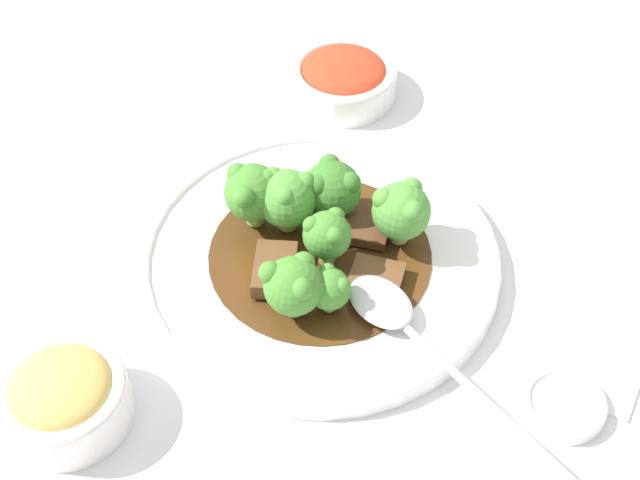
{
  "coord_description": "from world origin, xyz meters",
  "views": [
    {
      "loc": [
        -0.43,
        -0.28,
        0.6
      ],
      "look_at": [
        0.0,
        0.0,
        0.03
      ],
      "focal_mm": 50.0,
      "sensor_mm": 36.0,
      "label": 1
    }
  ],
  "objects_px": {
    "broccoli_floret_1": "(332,188)",
    "broccoli_floret_3": "(401,210)",
    "broccoli_floret_4": "(329,288)",
    "sauce_dish": "(564,405)",
    "broccoli_floret_6": "(294,285)",
    "main_plate": "(320,258)",
    "beef_strip_2": "(356,229)",
    "broccoli_floret_2": "(250,195)",
    "side_bowl_appetizer": "(64,397)",
    "beef_strip_0": "(275,270)",
    "broccoli_floret_0": "(327,235)",
    "beef_strip_1": "(378,273)",
    "serving_spoon": "(398,319)",
    "side_bowl_kimchi": "(343,78)",
    "broccoli_floret_5": "(287,197)"
  },
  "relations": [
    {
      "from": "broccoli_floret_1",
      "to": "broccoli_floret_3",
      "type": "bearing_deg",
      "value": -84.48
    },
    {
      "from": "broccoli_floret_4",
      "to": "sauce_dish",
      "type": "distance_m",
      "value": 0.2
    },
    {
      "from": "broccoli_floret_6",
      "to": "main_plate",
      "type": "bearing_deg",
      "value": 14.58
    },
    {
      "from": "beef_strip_2",
      "to": "broccoli_floret_2",
      "type": "height_order",
      "value": "broccoli_floret_2"
    },
    {
      "from": "broccoli_floret_1",
      "to": "broccoli_floret_4",
      "type": "bearing_deg",
      "value": -148.68
    },
    {
      "from": "broccoli_floret_4",
      "to": "sauce_dish",
      "type": "xyz_separation_m",
      "value": [
        0.03,
        -0.2,
        -0.04
      ]
    },
    {
      "from": "broccoli_floret_1",
      "to": "side_bowl_appetizer",
      "type": "distance_m",
      "value": 0.29
    },
    {
      "from": "side_bowl_appetizer",
      "to": "beef_strip_0",
      "type": "bearing_deg",
      "value": -17.95
    },
    {
      "from": "broccoli_floret_4",
      "to": "broccoli_floret_6",
      "type": "distance_m",
      "value": 0.03
    },
    {
      "from": "main_plate",
      "to": "side_bowl_appetizer",
      "type": "relative_size",
      "value": 3.24
    },
    {
      "from": "beef_strip_2",
      "to": "broccoli_floret_0",
      "type": "distance_m",
      "value": 0.05
    },
    {
      "from": "broccoli_floret_0",
      "to": "broccoli_floret_4",
      "type": "relative_size",
      "value": 1.3
    },
    {
      "from": "broccoli_floret_0",
      "to": "sauce_dish",
      "type": "distance_m",
      "value": 0.23
    },
    {
      "from": "broccoli_floret_2",
      "to": "side_bowl_appetizer",
      "type": "xyz_separation_m",
      "value": [
        -0.23,
        0.01,
        -0.03
      ]
    },
    {
      "from": "main_plate",
      "to": "broccoli_floret_2",
      "type": "relative_size",
      "value": 5.19
    },
    {
      "from": "sauce_dish",
      "to": "broccoli_floret_4",
      "type": "bearing_deg",
      "value": 97.5
    },
    {
      "from": "beef_strip_2",
      "to": "broccoli_floret_0",
      "type": "relative_size",
      "value": 1.22
    },
    {
      "from": "beef_strip_1",
      "to": "broccoli_floret_3",
      "type": "distance_m",
      "value": 0.06
    },
    {
      "from": "serving_spoon",
      "to": "side_bowl_kimchi",
      "type": "bearing_deg",
      "value": 39.75
    },
    {
      "from": "beef_strip_1",
      "to": "beef_strip_0",
      "type": "bearing_deg",
      "value": 121.93
    },
    {
      "from": "broccoli_floret_6",
      "to": "broccoli_floret_3",
      "type": "bearing_deg",
      "value": -15.74
    },
    {
      "from": "beef_strip_1",
      "to": "sauce_dish",
      "type": "height_order",
      "value": "beef_strip_1"
    },
    {
      "from": "beef_strip_1",
      "to": "broccoli_floret_5",
      "type": "bearing_deg",
      "value": 85.47
    },
    {
      "from": "side_bowl_kimchi",
      "to": "beef_strip_2",
      "type": "bearing_deg",
      "value": -145.31
    },
    {
      "from": "broccoli_floret_1",
      "to": "broccoli_floret_6",
      "type": "bearing_deg",
      "value": -163.1
    },
    {
      "from": "broccoli_floret_3",
      "to": "side_bowl_kimchi",
      "type": "relative_size",
      "value": 0.53
    },
    {
      "from": "main_plate",
      "to": "sauce_dish",
      "type": "relative_size",
      "value": 4.9
    },
    {
      "from": "main_plate",
      "to": "broccoli_floret_1",
      "type": "bearing_deg",
      "value": 20.17
    },
    {
      "from": "main_plate",
      "to": "side_bowl_kimchi",
      "type": "height_order",
      "value": "side_bowl_kimchi"
    },
    {
      "from": "beef_strip_0",
      "to": "sauce_dish",
      "type": "relative_size",
      "value": 0.99
    },
    {
      "from": "beef_strip_0",
      "to": "broccoli_floret_2",
      "type": "height_order",
      "value": "broccoli_floret_2"
    },
    {
      "from": "broccoli_floret_6",
      "to": "side_bowl_appetizer",
      "type": "relative_size",
      "value": 0.57
    },
    {
      "from": "broccoli_floret_5",
      "to": "broccoli_floret_6",
      "type": "height_order",
      "value": "broccoli_floret_5"
    },
    {
      "from": "beef_strip_0",
      "to": "broccoli_floret_2",
      "type": "bearing_deg",
      "value": 53.28
    },
    {
      "from": "serving_spoon",
      "to": "broccoli_floret_2",
      "type": "bearing_deg",
      "value": 80.92
    },
    {
      "from": "beef_strip_0",
      "to": "broccoli_floret_3",
      "type": "distance_m",
      "value": 0.12
    },
    {
      "from": "beef_strip_0",
      "to": "beef_strip_1",
      "type": "distance_m",
      "value": 0.09
    },
    {
      "from": "broccoli_floret_3",
      "to": "serving_spoon",
      "type": "relative_size",
      "value": 0.26
    },
    {
      "from": "beef_strip_0",
      "to": "broccoli_floret_6",
      "type": "xyz_separation_m",
      "value": [
        -0.02,
        -0.03,
        0.02
      ]
    },
    {
      "from": "beef_strip_1",
      "to": "serving_spoon",
      "type": "height_order",
      "value": "serving_spoon"
    },
    {
      "from": "beef_strip_2",
      "to": "broccoli_floret_3",
      "type": "relative_size",
      "value": 1.09
    },
    {
      "from": "broccoli_floret_3",
      "to": "broccoli_floret_2",
      "type": "bearing_deg",
      "value": 115.2
    },
    {
      "from": "main_plate",
      "to": "broccoli_floret_3",
      "type": "relative_size",
      "value": 5.29
    },
    {
      "from": "beef_strip_0",
      "to": "broccoli_floret_6",
      "type": "height_order",
      "value": "broccoli_floret_6"
    },
    {
      "from": "beef_strip_0",
      "to": "side_bowl_kimchi",
      "type": "height_order",
      "value": "side_bowl_kimchi"
    },
    {
      "from": "broccoli_floret_4",
      "to": "broccoli_floret_5",
      "type": "xyz_separation_m",
      "value": [
        0.06,
        0.08,
        0.01
      ]
    },
    {
      "from": "side_bowl_kimchi",
      "to": "broccoli_floret_3",
      "type": "bearing_deg",
      "value": -135.86
    },
    {
      "from": "beef_strip_2",
      "to": "side_bowl_kimchi",
      "type": "distance_m",
      "value": 0.22
    },
    {
      "from": "side_bowl_appetizer",
      "to": "broccoli_floret_3",
      "type": "bearing_deg",
      "value": -24.38
    },
    {
      "from": "side_bowl_appetizer",
      "to": "broccoli_floret_0",
      "type": "bearing_deg",
      "value": -21.52
    }
  ]
}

